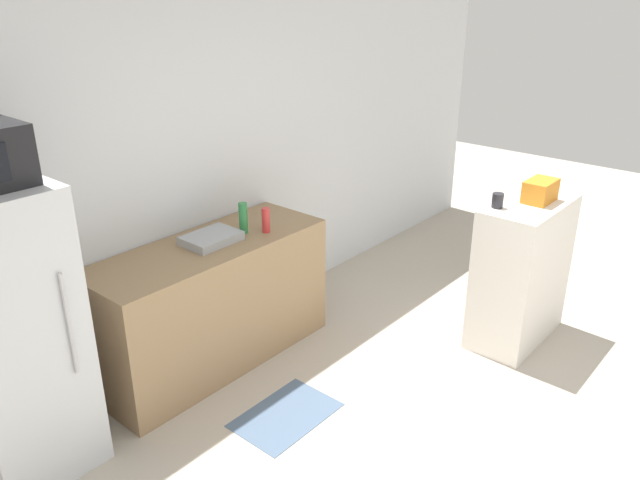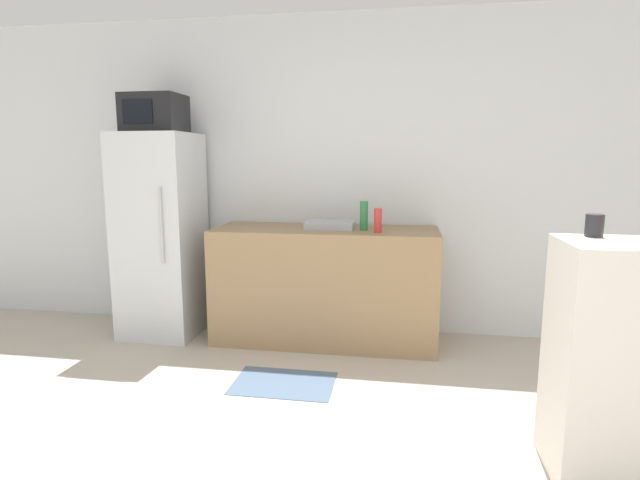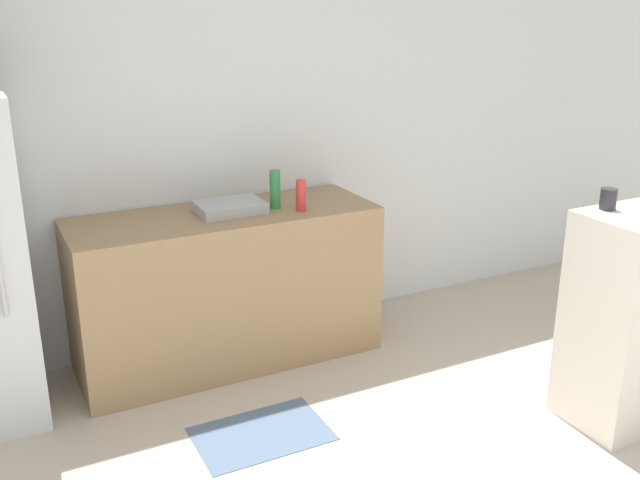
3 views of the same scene
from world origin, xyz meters
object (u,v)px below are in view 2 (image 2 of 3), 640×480
(microwave, at_px, (155,114))
(bottle_short, at_px, (378,221))
(jar, at_px, (594,226))
(refrigerator, at_px, (161,236))
(bottle_tall, at_px, (364,216))

(microwave, relative_size, bottle_short, 2.46)
(jar, bearing_deg, refrigerator, 154.57)
(refrigerator, xyz_separation_m, bottle_short, (1.77, -0.10, 0.17))
(microwave, xyz_separation_m, bottle_short, (1.77, -0.10, -0.80))
(refrigerator, height_order, microwave, microwave)
(refrigerator, relative_size, jar, 15.97)
(refrigerator, height_order, bottle_short, refrigerator)
(refrigerator, relative_size, bottle_tall, 7.41)
(refrigerator, bearing_deg, bottle_tall, 0.19)
(refrigerator, height_order, bottle_tall, refrigerator)
(microwave, relative_size, bottle_tall, 1.98)
(bottle_short, height_order, jar, jar)
(bottle_tall, xyz_separation_m, jar, (1.15, -1.34, 0.13))
(refrigerator, distance_m, bottle_tall, 1.67)
(refrigerator, xyz_separation_m, bottle_tall, (1.66, 0.01, 0.19))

